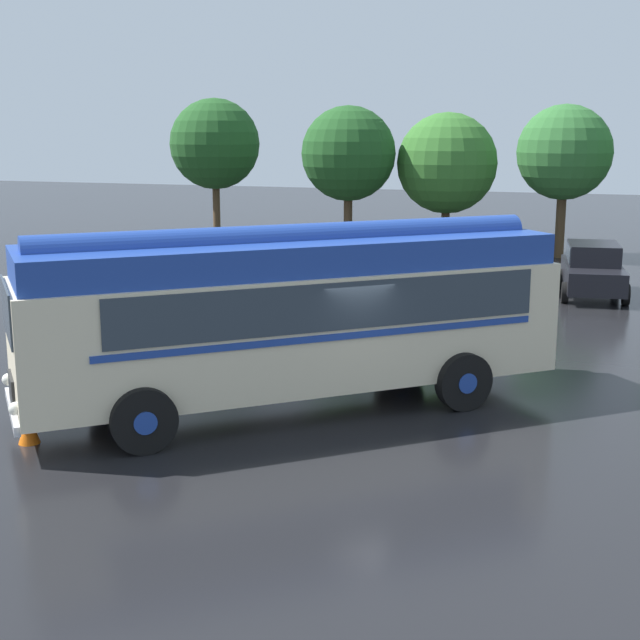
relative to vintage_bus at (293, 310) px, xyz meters
name	(u,v)px	position (x,y,z in m)	size (l,w,h in m)	color
ground_plane	(334,406)	(0.69, 0.33, -1.89)	(120.00, 120.00, 0.00)	black
vintage_bus	(293,310)	(0.00, 0.00, 0.00)	(9.20, 8.48, 3.49)	beige
car_near_left	(337,258)	(-3.51, 13.59, -1.05)	(2.25, 4.34, 1.66)	black
car_mid_left	(416,264)	(-0.64, 13.18, -1.05)	(1.96, 4.20, 1.66)	#144C28
car_mid_right	(506,265)	(2.17, 13.88, -1.05)	(2.04, 4.24, 1.66)	silver
car_far_right	(592,269)	(4.85, 13.82, -1.05)	(2.33, 4.37, 1.66)	black
tree_far_left	(213,145)	(-11.64, 21.04, 2.56)	(3.95, 3.95, 6.49)	#4C3823
tree_left_of_centre	(351,152)	(-5.09, 20.44, 2.32)	(3.89, 3.89, 6.11)	#4C3823
tree_centre	(449,163)	(-1.33, 21.99, 1.88)	(4.15, 4.15, 5.84)	#4C3823
tree_right_of_centre	(561,151)	(3.10, 22.45, 2.38)	(3.81, 3.80, 6.14)	#4C3823
traffic_cone	(29,427)	(-3.55, -3.23, -1.62)	(0.36, 0.36, 0.55)	orange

